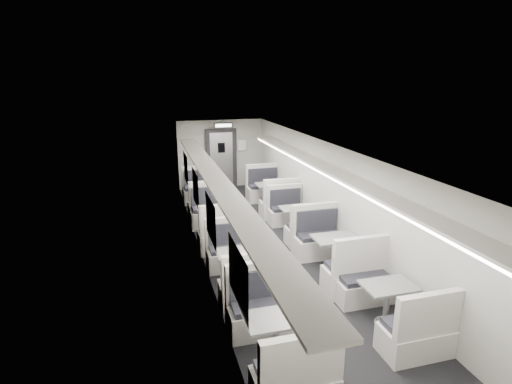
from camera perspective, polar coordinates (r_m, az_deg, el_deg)
room at (r=8.59m, az=2.33°, el=-1.81°), size 3.24×12.24×2.64m
booth_left_a at (r=11.99m, az=-7.54°, el=-0.77°), size 1.05×2.14×1.14m
booth_left_b at (r=9.92m, az=-5.73°, el=-4.30°), size 1.09×2.20×1.18m
booth_left_c at (r=7.74m, az=-2.55°, el=-10.71°), size 0.97×1.98×1.06m
booth_left_d at (r=5.86m, az=2.76°, el=-20.33°), size 1.01×2.05×1.10m
booth_right_a at (r=12.05m, az=2.17°, el=-0.52°), size 1.07×2.17×1.16m
booth_right_b at (r=10.18m, az=5.73°, el=-3.99°), size 0.97×1.97×1.05m
booth_right_c at (r=8.34m, az=11.12°, el=-8.68°), size 1.06×2.16×1.16m
booth_right_d at (r=6.93m, az=18.16°, el=-14.96°), size 0.99×2.01×1.07m
passenger at (r=11.24m, az=-5.87°, el=0.21°), size 0.60×0.43×1.55m
window_a at (r=11.50m, az=-9.98°, el=3.38°), size 0.02×1.18×0.84m
window_b at (r=9.37m, az=-8.62°, el=0.52°), size 0.02×1.18×0.84m
window_c at (r=7.29m, az=-6.47°, el=-3.99°), size 0.02×1.18×0.84m
window_d at (r=5.31m, az=-2.59°, el=-11.94°), size 0.02×1.18×0.84m
luggage_rack_left at (r=7.82m, az=-5.66°, el=1.78°), size 0.46×10.40×0.09m
luggage_rack_right at (r=8.58m, az=10.95°, el=2.86°), size 0.46×10.40×0.09m
vestibule_door at (r=14.22m, az=-4.97°, el=4.73°), size 1.10×0.13×2.10m
exit_sign at (r=13.55m, az=-4.71°, el=9.48°), size 0.62×0.12×0.16m
wall_notice at (r=14.27m, az=-2.03°, el=6.71°), size 0.32×0.02×0.40m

